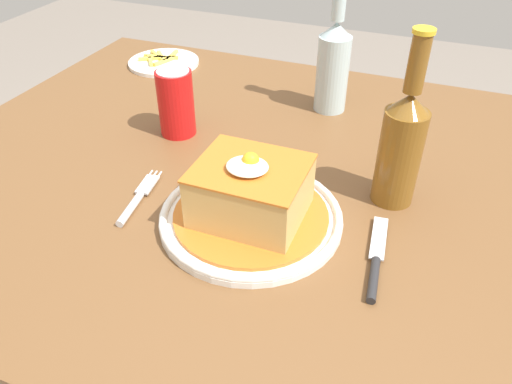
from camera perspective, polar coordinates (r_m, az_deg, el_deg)
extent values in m
cube|color=brown|center=(0.84, 3.14, 0.86)|extent=(1.26, 0.94, 0.04)
cylinder|color=brown|center=(1.55, -12.02, 1.87)|extent=(0.07, 0.07, 0.70)
cylinder|color=white|center=(0.73, -0.58, -3.07)|extent=(0.27, 0.27, 0.01)
torus|color=white|center=(0.73, -0.58, -2.62)|extent=(0.27, 0.27, 0.01)
cylinder|color=#C66B23|center=(0.73, -0.58, -2.59)|extent=(0.23, 0.23, 0.01)
cube|color=tan|center=(0.70, -0.60, 0.05)|extent=(0.15, 0.13, 0.08)
cube|color=#C66B23|center=(0.68, -0.62, 2.76)|extent=(0.15, 0.13, 0.00)
ellipsoid|color=white|center=(0.67, -1.01, 2.95)|extent=(0.06, 0.05, 0.01)
sphere|color=yellow|center=(0.67, -0.63, 3.58)|extent=(0.02, 0.02, 0.02)
cylinder|color=silver|center=(0.77, -14.17, -1.87)|extent=(0.02, 0.08, 0.01)
cube|color=silver|center=(0.82, -12.30, 0.85)|extent=(0.03, 0.05, 0.00)
cylinder|color=silver|center=(0.83, -11.13, 1.75)|extent=(0.01, 0.03, 0.00)
cylinder|color=silver|center=(0.84, -11.63, 1.82)|extent=(0.01, 0.03, 0.00)
cylinder|color=silver|center=(0.84, -12.14, 1.88)|extent=(0.01, 0.03, 0.00)
cylinder|color=#262628|center=(0.66, 13.29, -9.71)|extent=(0.02, 0.08, 0.01)
cube|color=silver|center=(0.72, 13.87, -5.11)|extent=(0.03, 0.09, 0.00)
cylinder|color=red|center=(0.94, -9.13, 10.00)|extent=(0.07, 0.07, 0.12)
cylinder|color=silver|center=(0.91, -9.51, 13.49)|extent=(0.06, 0.06, 0.00)
cylinder|color=#ADC6CC|center=(1.02, 8.70, 13.17)|extent=(0.06, 0.06, 0.15)
cone|color=#ADC6CC|center=(0.99, 9.18, 17.80)|extent=(0.06, 0.06, 0.03)
cylinder|color=brown|center=(0.76, 15.96, 3.63)|extent=(0.06, 0.06, 0.15)
cone|color=brown|center=(0.72, 17.10, 9.45)|extent=(0.06, 0.06, 0.03)
cylinder|color=brown|center=(0.70, 17.95, 13.68)|extent=(0.03, 0.03, 0.08)
cylinder|color=gold|center=(0.68, 18.64, 16.98)|extent=(0.03, 0.03, 0.01)
cylinder|color=white|center=(1.27, -10.50, 14.36)|extent=(0.17, 0.17, 0.01)
cube|color=#EAC64C|center=(1.28, -10.24, 14.85)|extent=(0.06, 0.03, 0.01)
cube|color=#EAC64C|center=(1.29, -11.33, 14.88)|extent=(0.07, 0.01, 0.01)
cube|color=#EAC64C|center=(1.30, -11.28, 15.08)|extent=(0.06, 0.04, 0.01)
cube|color=#EAC64C|center=(1.27, -11.98, 14.46)|extent=(0.04, 0.05, 0.01)
cube|color=#EAC64C|center=(1.26, -10.36, 14.52)|extent=(0.03, 0.06, 0.01)
cube|color=#EAC64C|center=(1.29, -10.77, 14.97)|extent=(0.05, 0.06, 0.01)
cube|color=#EAC64C|center=(1.28, -11.78, 14.71)|extent=(0.06, 0.04, 0.01)
cube|color=#EAC64C|center=(1.29, -9.61, 15.11)|extent=(0.01, 0.07, 0.01)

